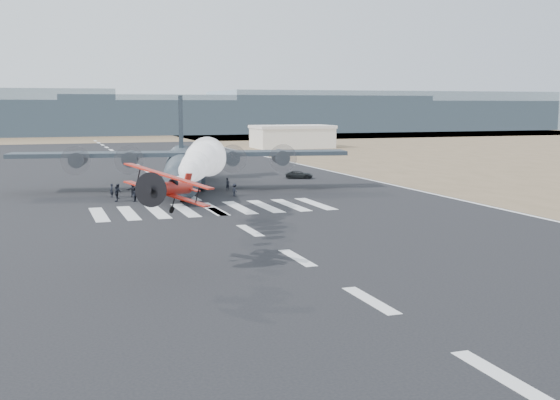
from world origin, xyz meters
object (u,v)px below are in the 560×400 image
crew_a (112,191)px  crew_b (133,195)px  crew_f (133,190)px  aerobatic_biplane (170,188)px  transport_aircraft (182,165)px  crew_c (235,190)px  crew_h (118,191)px  crew_g (228,184)px  hangar_right (292,136)px  crew_d (117,194)px  support_vehicle (299,175)px  crew_e (181,191)px

crew_a → crew_b: size_ratio=0.97×
crew_a → crew_f: size_ratio=0.98×
aerobatic_biplane → transport_aircraft: (9.95, 46.14, -2.45)m
crew_c → crew_h: (-13.81, 2.60, 0.09)m
transport_aircraft → crew_g: (5.46, -3.26, -2.42)m
transport_aircraft → crew_c: size_ratio=27.66×
crew_b → crew_a: bearing=-129.1°
aerobatic_biplane → crew_b: 35.98m
aerobatic_biplane → crew_b: (2.15, 35.59, -4.83)m
crew_b → transport_aircraft: bearing=172.7°
crew_f → hangar_right: bearing=-135.5°
crew_f → crew_h: 2.08m
crew_g → transport_aircraft: bearing=114.0°
crew_a → crew_h: bearing=2.9°
crew_g → crew_d: bearing=168.1°
crew_c → crew_h: size_ratio=0.89×
transport_aircraft → crew_a: bearing=-139.0°
crew_a → crew_h: (0.64, -1.33, 0.05)m
aerobatic_biplane → hangar_right: bearing=85.2°
support_vehicle → crew_c: 22.89m
transport_aircraft → crew_f: size_ratio=25.62×
crew_f → crew_g: size_ratio=1.04×
crew_d → crew_e: bearing=104.4°
crew_g → crew_c: bearing=-132.4°
aerobatic_biplane → crew_g: bearing=89.0°
crew_a → crew_f: (2.52, -0.46, 0.02)m
crew_g → crew_h: size_ratio=0.93×
crew_a → crew_e: 8.62m
crew_c → crew_d: bearing=78.9°
transport_aircraft → crew_g: bearing=-19.5°
crew_a → hangar_right: bearing=124.7°
crew_a → crew_f: bearing=56.9°
support_vehicle → crew_a: crew_a is taller
aerobatic_biplane → crew_e: aerobatic_biplane is taller
crew_h → crew_f: bearing=-64.8°
crew_g → crew_a: bearing=153.5°
crew_a → crew_f: 2.56m
crew_b → crew_h: size_ratio=0.97×
crew_c → crew_d: size_ratio=0.86×
transport_aircraft → crew_b: 13.33m
hangar_right → crew_c: hangar_right is taller
hangar_right → crew_b: bearing=-120.2°
crew_a → crew_h: crew_h is taller
crew_b → crew_d: size_ratio=0.93×
crew_c → crew_d: crew_d is taller
transport_aircraft → crew_c: 10.88m
crew_e → crew_f: (-5.36, 3.04, 0.02)m
aerobatic_biplane → crew_d: size_ratio=3.37×
transport_aircraft → crew_h: (-9.14, -6.91, -2.36)m
crew_c → crew_e: bearing=74.0°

